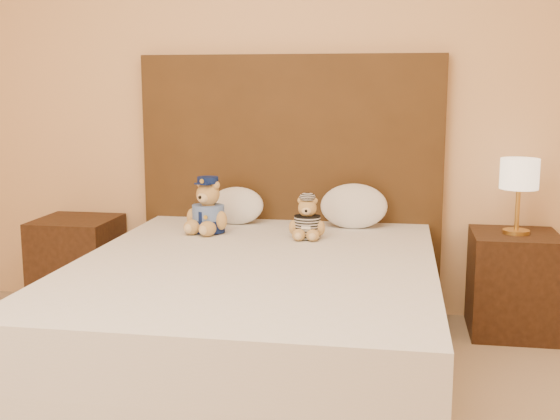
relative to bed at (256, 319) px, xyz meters
The scene contains 9 objects.
bed is the anchor object (origin of this frame).
headboard 1.12m from the bed, 90.00° to the left, with size 1.75×0.08×1.50m, color #492F15.
nightstand_left 1.48m from the bed, 147.38° to the left, with size 0.45×0.45×0.55m, color #3B2213.
nightstand_right 1.48m from the bed, 32.62° to the left, with size 0.45×0.45×0.55m, color #3B2213.
lamp 1.59m from the bed, 32.62° to the left, with size 0.20×0.20×0.40m.
teddy_police 0.79m from the bed, 123.80° to the left, with size 0.26×0.25×0.30m, color tan, non-canonical shape.
teddy_prisoner 0.65m from the bed, 70.98° to the left, with size 0.20×0.19×0.22m, color tan, non-canonical shape.
pillow_left 0.96m from the bed, 108.79° to the left, with size 0.32×0.21×0.22m, color white.
pillow_right 1.00m from the bed, 65.07° to the left, with size 0.37×0.24×0.26m, color white.
Camera 1 is at (0.62, -1.80, 1.32)m, focal length 45.00 mm.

